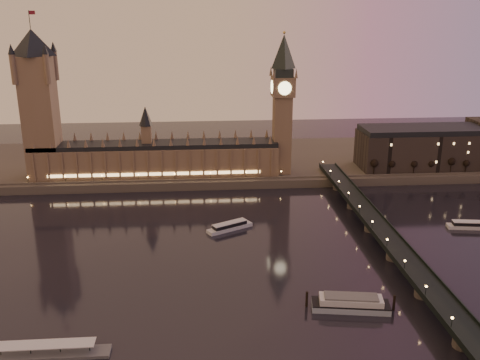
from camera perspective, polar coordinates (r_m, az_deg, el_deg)
The scene contains 17 objects.
ground at distance 293.22m, azimuth -2.57°, elevation -7.45°, with size 700.00×700.00×0.00m, color black.
far_embankment at distance 448.67m, azimuth 0.49°, elevation 2.04°, with size 560.00×130.00×6.00m, color #423D35.
palace_of_westminster at distance 400.97m, azimuth -8.99°, elevation 2.66°, with size 180.00×26.62×52.00m.
victoria_tower at distance 406.38m, azimuth -20.71°, elevation 8.30°, with size 31.68×31.68×118.00m.
big_ben at distance 395.73m, azimuth 4.58°, elevation 8.88°, with size 17.68×17.68×104.00m.
westminster_bridge at distance 307.34m, azimuth 14.83°, elevation -5.70°, with size 13.20×260.00×15.30m.
city_block at distance 456.64m, azimuth 22.03°, elevation 3.50°, with size 155.00×45.00×34.00m.
bare_tree_0 at distance 411.40m, azimuth 14.16°, elevation 1.64°, with size 5.44×5.44×11.06m.
bare_tree_1 at distance 416.18m, azimuth 16.04°, elevation 1.67°, with size 5.44×5.44×11.06m.
bare_tree_2 at distance 421.40m, azimuth 17.88°, elevation 1.70°, with size 5.44×5.44×11.06m.
bare_tree_3 at distance 427.05m, azimuth 19.66°, elevation 1.72°, with size 5.44×5.44×11.06m.
bare_tree_4 at distance 433.10m, azimuth 21.40°, elevation 1.74°, with size 5.44×5.44×11.06m.
bare_tree_5 at distance 439.53m, azimuth 23.09°, elevation 1.76°, with size 5.44×5.44×11.06m.
cruise_boat_a at distance 317.72m, azimuth -1.10°, elevation -4.97°, with size 28.09×19.12×4.58m.
cruise_boat_b at distance 347.33m, azimuth 23.18°, elevation -4.45°, with size 25.18×9.70×4.53m.
moored_barge at distance 243.02m, azimuth 11.73°, elevation -12.75°, with size 38.30×14.61×7.11m.
pontoon_pier at distance 223.94m, azimuth -19.80°, elevation -16.93°, with size 45.88×7.65×12.23m.
Camera 1 is at (-7.85, -265.06, 125.14)m, focal length 40.00 mm.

